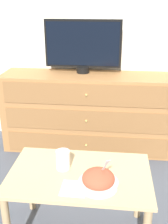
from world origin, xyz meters
The scene contains 8 objects.
ground_plane centered at (0.00, 0.00, 0.00)m, with size 12.00×12.00×0.00m, color #474C56.
wall_back centered at (0.00, 0.03, 1.30)m, with size 12.00×0.05×2.60m.
dresser centered at (-0.15, -0.24, 0.39)m, with size 1.69×0.44×0.77m.
tv centered at (-0.21, -0.16, 1.04)m, with size 0.73×0.12×0.50m.
coffee_table centered at (-0.09, -1.46, 0.41)m, with size 0.85×0.53×0.49m.
takeout_bowl centered at (0.03, -1.57, 0.53)m, with size 0.22×0.22×0.19m.
drink_cup centered at (-0.19, -1.41, 0.55)m, with size 0.08×0.08×0.12m.
napkin centered at (-0.10, -1.60, 0.50)m, with size 0.14×0.14×0.00m.
Camera 1 is at (0.10, -2.85, 1.46)m, focal length 45.00 mm.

